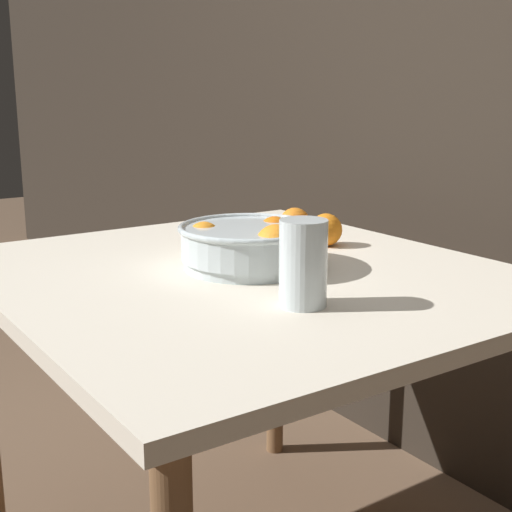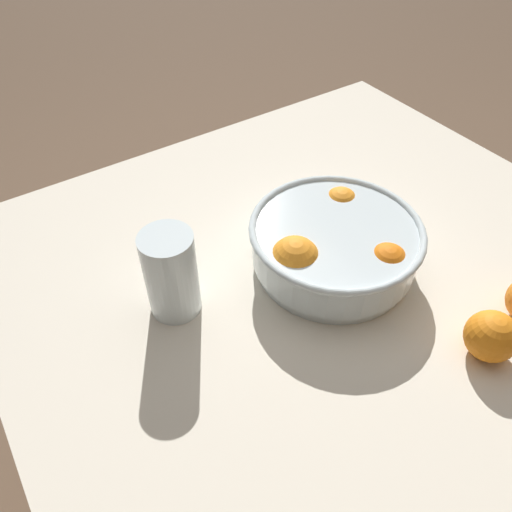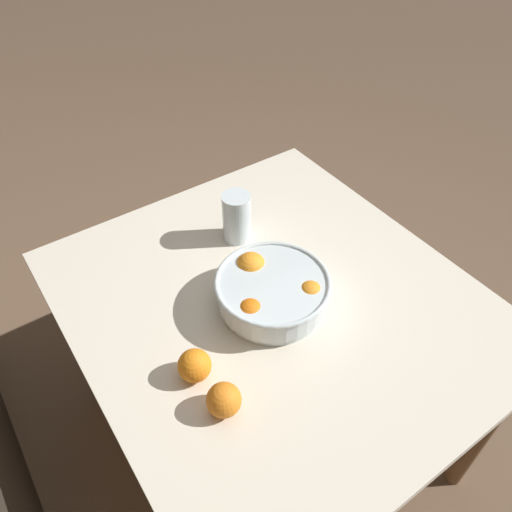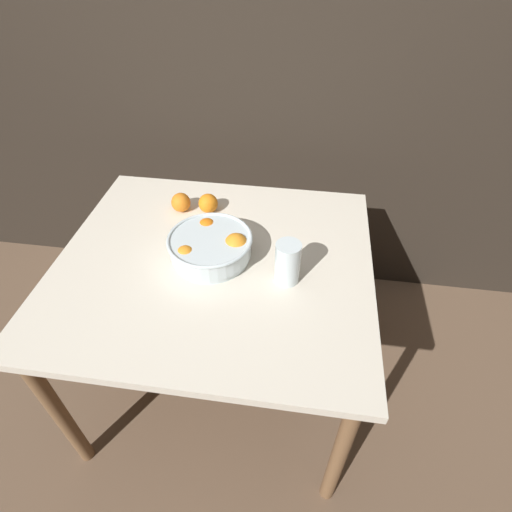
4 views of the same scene
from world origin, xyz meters
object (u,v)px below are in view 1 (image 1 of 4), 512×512
Objects in this scene: juice_glass at (303,266)px; orange_loose_near_bowl at (295,223)px; fruit_bowl at (250,244)px; orange_loose_front at (326,230)px.

juice_glass is 1.97× the size of orange_loose_near_bowl.
orange_loose_front is (-0.07, 0.26, -0.01)m from fruit_bowl.
fruit_bowl is 3.80× the size of orange_loose_front.
fruit_bowl is 1.94× the size of juice_glass.
orange_loose_near_bowl is at bearing 125.44° from fruit_bowl.
orange_loose_near_bowl is 0.99× the size of orange_loose_front.
orange_loose_near_bowl is at bearing -175.51° from orange_loose_front.
orange_loose_near_bowl is at bearing 143.99° from juice_glass.
juice_glass is 0.54m from orange_loose_near_bowl.
fruit_bowl is at bearing 165.20° from juice_glass.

